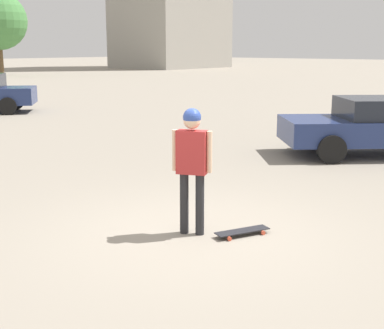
{
  "coord_description": "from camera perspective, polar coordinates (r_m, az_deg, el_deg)",
  "views": [
    {
      "loc": [
        5.51,
        4.57,
        2.57
      ],
      "look_at": [
        0.0,
        0.0,
        1.0
      ],
      "focal_mm": 50.0,
      "sensor_mm": 36.0,
      "label": 1
    }
  ],
  "objects": [
    {
      "name": "person",
      "position": [
        7.3,
        0.0,
        0.91
      ],
      "size": [
        0.35,
        0.52,
        1.77
      ],
      "rotation": [
        0.0,
        0.0,
        1.99
      ],
      "color": "#262628",
      "rests_on": "ground_plane"
    },
    {
      "name": "ground_plane",
      "position": [
        7.6,
        0.0,
        -7.37
      ],
      "size": [
        220.0,
        220.0,
        0.0
      ],
      "primitive_type": "plane",
      "color": "gray"
    },
    {
      "name": "skateboard",
      "position": [
        7.55,
        5.39,
        -7.1
      ],
      "size": [
        0.81,
        0.51,
        0.07
      ],
      "rotation": [
        0.0,
        0.0,
        -0.42
      ],
      "color": "#232328",
      "rests_on": "ground_plane"
    },
    {
      "name": "car_parked_near",
      "position": [
        13.72,
        19.38,
        3.97
      ],
      "size": [
        4.46,
        4.63,
        1.39
      ],
      "rotation": [
        0.0,
        0.0,
        -0.83
      ],
      "color": "navy",
      "rests_on": "ground_plane"
    }
  ]
}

